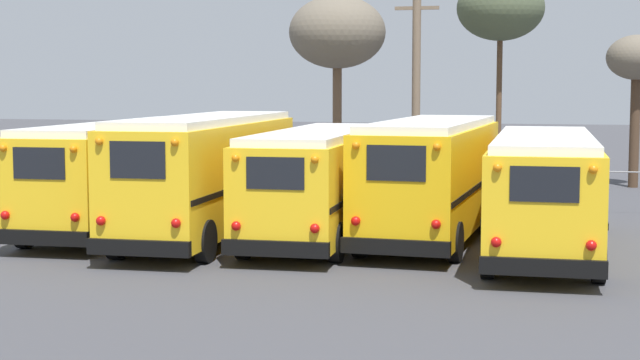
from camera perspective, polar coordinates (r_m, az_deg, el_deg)
The scene contains 11 objects.
ground_plane at distance 26.84m, azimuth -0.04°, elevation -3.44°, with size 160.00×160.00×0.00m, color #424247.
school_bus_0 at distance 29.36m, azimuth -11.06°, elevation 0.56°, with size 2.84×10.98×3.10m.
school_bus_1 at distance 26.90m, azimuth -6.55°, elevation 0.46°, with size 2.75×9.97×3.36m.
school_bus_2 at distance 26.75m, azimuth 0.02°, elevation 0.03°, with size 2.79×9.91×2.97m.
school_bus_3 at distance 26.75m, azimuth 6.53°, elevation 0.29°, with size 3.01×9.47×3.25m.
school_bus_4 at distance 25.22m, azimuth 12.89°, elevation -0.44°, with size 2.74×10.35×2.96m.
utility_pole at distance 40.29m, azimuth 5.62°, elevation 5.62°, with size 1.80×0.35×8.27m.
bare_tree_0 at distance 41.92m, azimuth 17.95°, elevation 6.55°, with size 2.43×2.43×6.21m.
bare_tree_1 at distance 42.89m, azimuth 10.46°, elevation 9.77°, with size 3.71×3.71×8.83m.
bare_tree_2 at distance 40.77m, azimuth 1.01°, elevation 8.52°, with size 3.99×3.99×7.84m.
fence_line at distance 33.57m, azimuth 2.83°, elevation 0.08°, with size 20.01×0.06×1.42m.
Camera 1 is at (6.30, -25.75, 4.23)m, focal length 55.00 mm.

